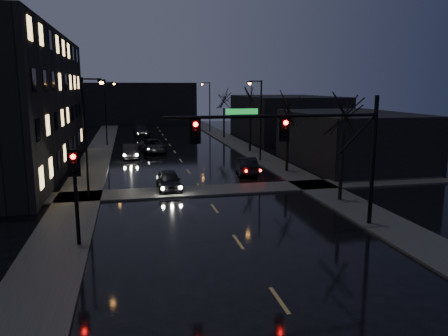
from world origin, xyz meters
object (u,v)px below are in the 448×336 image
oncoming_car_c (153,146)px  oncoming_car_d (142,131)px  oncoming_car_b (130,151)px  lead_car (246,166)px  oncoming_car_a (169,180)px

oncoming_car_c → oncoming_car_d: (-0.75, 17.38, 0.01)m
oncoming_car_b → lead_car: size_ratio=0.96×
oncoming_car_d → oncoming_car_c: bearing=-91.1°
oncoming_car_b → oncoming_car_c: oncoming_car_c is taller
oncoming_car_c → oncoming_car_d: bearing=88.1°
oncoming_car_c → lead_car: oncoming_car_c is taller
oncoming_car_c → oncoming_car_d: oncoming_car_d is taller
oncoming_car_a → lead_car: (7.02, 4.42, 0.03)m
oncoming_car_a → oncoming_car_c: size_ratio=0.77×
oncoming_car_b → oncoming_car_c: 4.22m
oncoming_car_a → lead_car: lead_car is taller
lead_car → oncoming_car_d: bearing=-68.3°
oncoming_car_a → lead_car: size_ratio=0.93×
oncoming_car_a → oncoming_car_b: (-2.64, 15.09, -0.00)m
oncoming_car_b → lead_car: lead_car is taller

